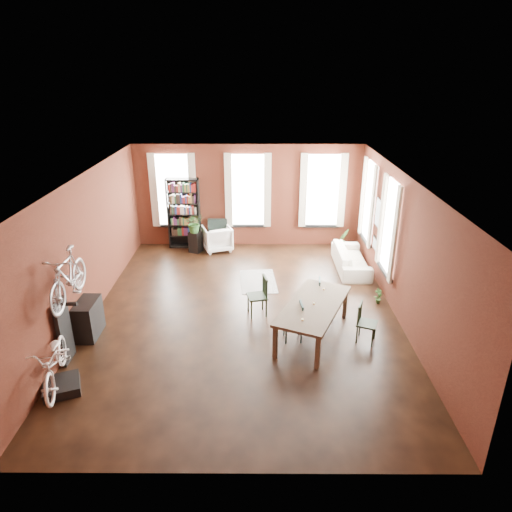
{
  "coord_description": "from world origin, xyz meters",
  "views": [
    {
      "loc": [
        0.32,
        -9.28,
        5.36
      ],
      "look_at": [
        0.27,
        0.6,
        1.22
      ],
      "focal_mm": 32.0,
      "sensor_mm": 36.0,
      "label": 1
    }
  ],
  "objects_px": {
    "dining_chair_a": "(293,322)",
    "bike_trainer": "(62,386)",
    "bookshelf": "(184,214)",
    "cream_sofa": "(351,255)",
    "dining_chair_c": "(367,323)",
    "dining_chair_b": "(257,296)",
    "console_table": "(89,319)",
    "white_armchair": "(217,237)",
    "dining_table": "(313,320)",
    "bicycle_floor": "(51,341)",
    "dining_chair_d": "(326,296)",
    "plant_stand": "(196,242)"
  },
  "relations": [
    {
      "from": "bookshelf",
      "to": "console_table",
      "type": "distance_m",
      "value": 5.4
    },
    {
      "from": "plant_stand",
      "to": "bike_trainer",
      "type": "bearing_deg",
      "value": -103.32
    },
    {
      "from": "dining_chair_a",
      "to": "dining_chair_c",
      "type": "distance_m",
      "value": 1.53
    },
    {
      "from": "dining_chair_b",
      "to": "console_table",
      "type": "height_order",
      "value": "dining_chair_b"
    },
    {
      "from": "dining_table",
      "to": "bicycle_floor",
      "type": "distance_m",
      "value": 5.05
    },
    {
      "from": "dining_chair_c",
      "to": "bicycle_floor",
      "type": "height_order",
      "value": "bicycle_floor"
    },
    {
      "from": "dining_table",
      "to": "bicycle_floor",
      "type": "bearing_deg",
      "value": -134.85
    },
    {
      "from": "dining_table",
      "to": "bicycle_floor",
      "type": "xyz_separation_m",
      "value": [
        -4.67,
        -1.8,
        0.65
      ]
    },
    {
      "from": "bicycle_floor",
      "to": "white_armchair",
      "type": "bearing_deg",
      "value": 58.84
    },
    {
      "from": "dining_chair_d",
      "to": "console_table",
      "type": "relative_size",
      "value": 1.07
    },
    {
      "from": "dining_chair_d",
      "to": "white_armchair",
      "type": "relative_size",
      "value": 1.0
    },
    {
      "from": "dining_chair_b",
      "to": "bike_trainer",
      "type": "relative_size",
      "value": 1.53
    },
    {
      "from": "dining_chair_a",
      "to": "cream_sofa",
      "type": "xyz_separation_m",
      "value": [
        1.91,
        3.65,
        -0.02
      ]
    },
    {
      "from": "bookshelf",
      "to": "bike_trainer",
      "type": "relative_size",
      "value": 3.6
    },
    {
      "from": "dining_chair_b",
      "to": "cream_sofa",
      "type": "xyz_separation_m",
      "value": [
        2.66,
        2.59,
        -0.06
      ]
    },
    {
      "from": "bike_trainer",
      "to": "bicycle_floor",
      "type": "relative_size",
      "value": 0.36
    },
    {
      "from": "dining_chair_b",
      "to": "dining_chair_c",
      "type": "bearing_deg",
      "value": 50.6
    },
    {
      "from": "dining_table",
      "to": "dining_chair_c",
      "type": "xyz_separation_m",
      "value": [
        1.1,
        -0.18,
        0.04
      ]
    },
    {
      "from": "dining_chair_d",
      "to": "console_table",
      "type": "xyz_separation_m",
      "value": [
        -5.17,
        -0.97,
        -0.03
      ]
    },
    {
      "from": "console_table",
      "to": "bike_trainer",
      "type": "bearing_deg",
      "value": -86.7
    },
    {
      "from": "white_armchair",
      "to": "console_table",
      "type": "bearing_deg",
      "value": 45.3
    },
    {
      "from": "console_table",
      "to": "bicycle_floor",
      "type": "distance_m",
      "value": 1.93
    },
    {
      "from": "white_armchair",
      "to": "cream_sofa",
      "type": "bearing_deg",
      "value": 140.6
    },
    {
      "from": "plant_stand",
      "to": "bicycle_floor",
      "type": "xyz_separation_m",
      "value": [
        -1.58,
        -6.58,
        0.71
      ]
    },
    {
      "from": "bike_trainer",
      "to": "bicycle_floor",
      "type": "height_order",
      "value": "bicycle_floor"
    },
    {
      "from": "bike_trainer",
      "to": "plant_stand",
      "type": "xyz_separation_m",
      "value": [
        1.56,
        6.57,
        0.24
      ]
    },
    {
      "from": "dining_table",
      "to": "cream_sofa",
      "type": "height_order",
      "value": "cream_sofa"
    },
    {
      "from": "white_armchair",
      "to": "console_table",
      "type": "height_order",
      "value": "white_armchair"
    },
    {
      "from": "dining_chair_b",
      "to": "bike_trainer",
      "type": "bearing_deg",
      "value": -65.21
    },
    {
      "from": "dining_chair_a",
      "to": "bike_trainer",
      "type": "bearing_deg",
      "value": -73.03
    },
    {
      "from": "bookshelf",
      "to": "cream_sofa",
      "type": "height_order",
      "value": "bookshelf"
    },
    {
      "from": "bookshelf",
      "to": "dining_chair_c",
      "type": "bearing_deg",
      "value": -49.75
    },
    {
      "from": "bookshelf",
      "to": "bicycle_floor",
      "type": "xyz_separation_m",
      "value": [
        -1.19,
        -7.02,
        -0.07
      ]
    },
    {
      "from": "dining_table",
      "to": "console_table",
      "type": "height_order",
      "value": "console_table"
    },
    {
      "from": "dining_table",
      "to": "plant_stand",
      "type": "xyz_separation_m",
      "value": [
        -3.1,
        4.78,
        -0.06
      ]
    },
    {
      "from": "dining_chair_c",
      "to": "bike_trainer",
      "type": "relative_size",
      "value": 1.39
    },
    {
      "from": "dining_chair_a",
      "to": "dining_chair_d",
      "type": "xyz_separation_m",
      "value": [
        0.85,
        1.12,
        0.01
      ]
    },
    {
      "from": "bookshelf",
      "to": "plant_stand",
      "type": "xyz_separation_m",
      "value": [
        0.38,
        -0.45,
        -0.77
      ]
    },
    {
      "from": "cream_sofa",
      "to": "plant_stand",
      "type": "distance_m",
      "value": 4.74
    },
    {
      "from": "dining_chair_a",
      "to": "white_armchair",
      "type": "bearing_deg",
      "value": -163.01
    },
    {
      "from": "dining_table",
      "to": "cream_sofa",
      "type": "relative_size",
      "value": 1.09
    },
    {
      "from": "dining_chair_a",
      "to": "dining_chair_c",
      "type": "relative_size",
      "value": 1.0
    },
    {
      "from": "dining_table",
      "to": "bookshelf",
      "type": "bearing_deg",
      "value": 147.71
    },
    {
      "from": "dining_chair_b",
      "to": "dining_chair_d",
      "type": "relative_size",
      "value": 1.09
    },
    {
      "from": "dining_table",
      "to": "bookshelf",
      "type": "xyz_separation_m",
      "value": [
        -3.48,
        5.22,
        0.71
      ]
    },
    {
      "from": "dining_chair_a",
      "to": "cream_sofa",
      "type": "height_order",
      "value": "dining_chair_a"
    },
    {
      "from": "dining_chair_b",
      "to": "white_armchair",
      "type": "distance_m",
      "value": 4.2
    },
    {
      "from": "dining_chair_c",
      "to": "dining_chair_d",
      "type": "relative_size",
      "value": 0.99
    },
    {
      "from": "dining_chair_a",
      "to": "console_table",
      "type": "bearing_deg",
      "value": -96.61
    },
    {
      "from": "cream_sofa",
      "to": "console_table",
      "type": "height_order",
      "value": "cream_sofa"
    }
  ]
}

